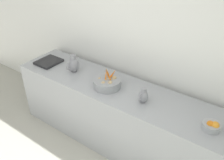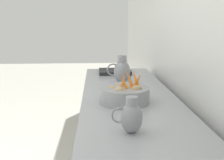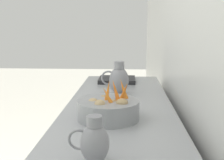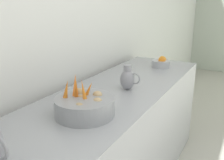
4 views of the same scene
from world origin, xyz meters
TOP-DOWN VIEW (x-y plane):
  - tile_wall_left at (-1.95, 0.55)m, footprint 0.10×8.96m
  - vegetable_colander at (-1.44, -0.09)m, footprint 0.35×0.35m
  - orange_bowl at (-1.42, 1.22)m, footprint 0.18×0.18m
  - metal_pitcher_short at (-1.41, 0.44)m, footprint 0.16×0.11m

SIDE VIEW (x-z plane):
  - orange_bowl at x=-1.42m, z-range 0.91..1.02m
  - vegetable_colander at x=-1.44m, z-range 0.86..1.09m
  - metal_pitcher_short at x=-1.41m, z-range 0.91..1.10m
  - tile_wall_left at x=-1.95m, z-range 0.00..3.00m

